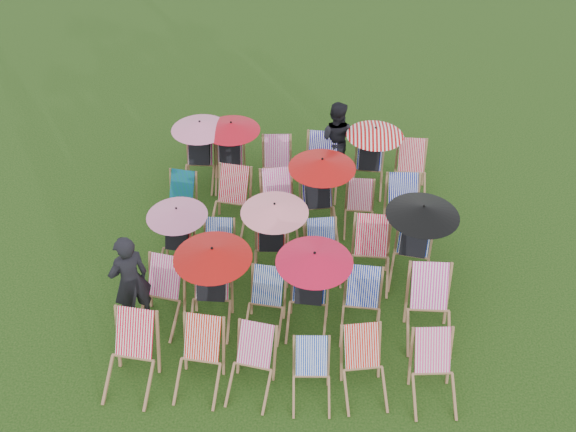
# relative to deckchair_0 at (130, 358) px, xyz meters

# --- Properties ---
(ground) EXTENTS (100.00, 100.00, 0.00)m
(ground) POSITION_rel_deckchair_0_xyz_m (2.07, 2.25, -0.50)
(ground) COLOR black
(ground) RESTS_ON ground
(deckchair_0) EXTENTS (0.76, 0.99, 1.00)m
(deckchair_0) POSITION_rel_deckchair_0_xyz_m (0.00, 0.00, 0.00)
(deckchair_0) COLOR #8C6241
(deckchair_0) RESTS_ON ground
(deckchair_1) EXTENTS (0.71, 0.92, 0.94)m
(deckchair_1) POSITION_rel_deckchair_0_xyz_m (0.94, 0.03, -0.03)
(deckchair_1) COLOR #8C6241
(deckchair_1) RESTS_ON ground
(deckchair_2) EXTENTS (0.73, 0.91, 0.89)m
(deckchair_2) POSITION_rel_deckchair_0_xyz_m (1.65, 0.00, -0.06)
(deckchair_2) COLOR #8C6241
(deckchair_2) RESTS_ON ground
(deckchair_3) EXTENTS (0.58, 0.78, 0.81)m
(deckchair_3) POSITION_rel_deckchair_0_xyz_m (2.47, -0.09, -0.10)
(deckchair_3) COLOR #8C6241
(deckchair_3) RESTS_ON ground
(deckchair_4) EXTENTS (0.73, 0.92, 0.90)m
(deckchair_4) POSITION_rel_deckchair_0_xyz_m (3.18, 0.05, -0.05)
(deckchair_4) COLOR #8C6241
(deckchair_4) RESTS_ON ground
(deckchair_5) EXTENTS (0.68, 0.90, 0.92)m
(deckchair_5) POSITION_rel_deckchair_0_xyz_m (4.11, 0.03, -0.04)
(deckchair_5) COLOR #8C6241
(deckchair_5) RESTS_ON ground
(deckchair_6) EXTENTS (0.77, 0.97, 0.95)m
(deckchair_6) POSITION_rel_deckchair_0_xyz_m (0.16, 1.15, -0.03)
(deckchair_6) COLOR #8C6241
(deckchair_6) RESTS_ON ground
(deckchair_7) EXTENTS (1.14, 1.18, 1.36)m
(deckchair_7) POSITION_rel_deckchair_0_xyz_m (0.94, 1.21, 0.21)
(deckchair_7) COLOR #8C6241
(deckchair_7) RESTS_ON ground
(deckchair_8) EXTENTS (0.66, 0.86, 0.87)m
(deckchair_8) POSITION_rel_deckchair_0_xyz_m (1.74, 1.13, -0.07)
(deckchair_8) COLOR #8C6241
(deckchair_8) RESTS_ON ground
(deckchair_9) EXTENTS (1.12, 1.17, 1.33)m
(deckchair_9) POSITION_rel_deckchair_0_xyz_m (2.39, 1.24, 0.20)
(deckchair_9) COLOR #8C6241
(deckchair_9) RESTS_ON ground
(deckchair_10) EXTENTS (0.66, 0.88, 0.91)m
(deckchair_10) POSITION_rel_deckchair_0_xyz_m (3.17, 1.16, -0.05)
(deckchair_10) COLOR #8C6241
(deckchair_10) RESTS_ON ground
(deckchair_11) EXTENTS (0.69, 0.96, 1.03)m
(deckchair_11) POSITION_rel_deckchair_0_xyz_m (4.15, 1.11, 0.01)
(deckchair_11) COLOR #8C6241
(deckchair_11) RESTS_ON ground
(deckchair_12) EXTENTS (0.98, 1.04, 1.16)m
(deckchair_12) POSITION_rel_deckchair_0_xyz_m (0.18, 2.33, 0.11)
(deckchair_12) COLOR #8C6241
(deckchair_12) RESTS_ON ground
(deckchair_13) EXTENTS (0.55, 0.77, 0.83)m
(deckchair_13) POSITION_rel_deckchair_0_xyz_m (0.86, 2.24, -0.08)
(deckchair_13) COLOR #8C6241
(deckchair_13) RESTS_ON ground
(deckchair_14) EXTENTS (1.08, 1.13, 1.28)m
(deckchair_14) POSITION_rel_deckchair_0_xyz_m (1.75, 2.37, 0.17)
(deckchair_14) COLOR #8C6241
(deckchair_14) RESTS_ON ground
(deckchair_15) EXTENTS (0.68, 0.86, 0.86)m
(deckchair_15) POSITION_rel_deckchair_0_xyz_m (2.57, 2.30, -0.07)
(deckchair_15) COLOR #8C6241
(deckchair_15) RESTS_ON ground
(deckchair_16) EXTENTS (0.69, 0.94, 0.99)m
(deckchair_16) POSITION_rel_deckchair_0_xyz_m (3.34, 2.24, -0.01)
(deckchair_16) COLOR #8C6241
(deckchair_16) RESTS_ON ground
(deckchair_17) EXTENTS (1.15, 1.22, 1.36)m
(deckchair_17) POSITION_rel_deckchair_0_xyz_m (4.03, 2.37, 0.22)
(deckchair_17) COLOR #8C6241
(deckchair_17) RESTS_ON ground
(deckchair_18) EXTENTS (0.65, 0.83, 0.83)m
(deckchair_18) POSITION_rel_deckchair_0_xyz_m (-0.02, 3.52, -0.09)
(deckchair_18) COLOR #8C6241
(deckchair_18) RESTS_ON ground
(deckchair_19) EXTENTS (0.78, 0.99, 0.98)m
(deckchair_19) POSITION_rel_deckchair_0_xyz_m (0.91, 3.46, -0.01)
(deckchair_19) COLOR #8C6241
(deckchair_19) RESTS_ON ground
(deckchair_20) EXTENTS (0.79, 0.98, 0.95)m
(deckchair_20) POSITION_rel_deckchair_0_xyz_m (1.77, 3.48, -0.03)
(deckchair_20) COLOR #8C6241
(deckchair_20) RESTS_ON ground
(deckchair_21) EXTENTS (1.15, 1.25, 1.37)m
(deckchair_21) POSITION_rel_deckchair_0_xyz_m (2.48, 3.50, 0.22)
(deckchair_21) COLOR #8C6241
(deckchair_21) RESTS_ON ground
(deckchair_22) EXTENTS (0.56, 0.77, 0.82)m
(deckchair_22) POSITION_rel_deckchair_0_xyz_m (3.19, 3.49, -0.09)
(deckchair_22) COLOR #8C6241
(deckchair_22) RESTS_ON ground
(deckchair_23) EXTENTS (0.69, 0.94, 0.98)m
(deckchair_23) POSITION_rel_deckchair_0_xyz_m (3.95, 3.41, -0.01)
(deckchair_23) COLOR #8C6241
(deckchair_23) RESTS_ON ground
(deckchair_24) EXTENTS (1.08, 1.13, 1.28)m
(deckchair_24) POSITION_rel_deckchair_0_xyz_m (0.17, 4.70, 0.18)
(deckchair_24) COLOR #8C6241
(deckchair_24) RESTS_ON ground
(deckchair_25) EXTENTS (1.08, 1.14, 1.28)m
(deckchair_25) POSITION_rel_deckchair_0_xyz_m (0.76, 4.71, 0.17)
(deckchair_25) COLOR #8C6241
(deckchair_25) RESTS_ON ground
(deckchair_26) EXTENTS (0.66, 0.88, 0.91)m
(deckchair_26) POSITION_rel_deckchair_0_xyz_m (1.65, 4.63, -0.05)
(deckchair_26) COLOR #8C6241
(deckchair_26) RESTS_ON ground
(deckchair_27) EXTENTS (0.73, 0.98, 1.03)m
(deckchair_27) POSITION_rel_deckchair_0_xyz_m (2.50, 4.57, 0.01)
(deckchair_27) COLOR #8C6241
(deckchair_27) RESTS_ON ground
(deckchair_28) EXTENTS (1.06, 1.11, 1.26)m
(deckchair_28) POSITION_rel_deckchair_0_xyz_m (3.41, 4.72, 0.16)
(deckchair_28) COLOR #8C6241
(deckchair_28) RESTS_ON ground
(deckchair_29) EXTENTS (0.62, 0.86, 0.92)m
(deckchair_29) POSITION_rel_deckchair_0_xyz_m (4.19, 4.64, -0.04)
(deckchair_29) COLOR #8C6241
(deckchair_29) RESTS_ON ground
(person_left) EXTENTS (0.71, 0.69, 1.64)m
(person_left) POSITION_rel_deckchair_0_xyz_m (-0.23, 1.13, 0.32)
(person_left) COLOR black
(person_left) RESTS_ON ground
(person_rear) EXTENTS (0.88, 0.76, 1.57)m
(person_rear) POSITION_rel_deckchair_0_xyz_m (2.74, 5.13, 0.29)
(person_rear) COLOR black
(person_rear) RESTS_ON ground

